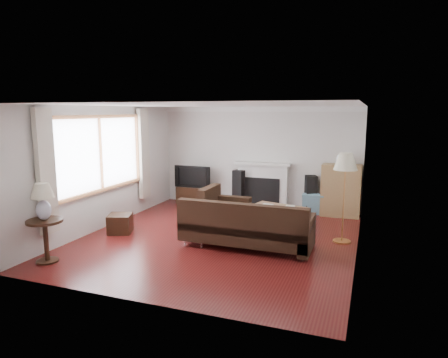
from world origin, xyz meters
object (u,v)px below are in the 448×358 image
(floor_lamp, at_px, (344,198))
(bookshelf, at_px, (341,191))
(side_table, at_px, (46,241))
(coffee_table, at_px, (278,217))
(tv_stand, at_px, (194,195))
(sectional_sofa, at_px, (247,225))

(floor_lamp, bearing_deg, bookshelf, 95.50)
(floor_lamp, relative_size, side_table, 2.37)
(coffee_table, relative_size, side_table, 1.60)
(tv_stand, height_order, sectional_sofa, sectional_sofa)
(coffee_table, bearing_deg, side_table, -119.00)
(coffee_table, height_order, side_table, side_table)
(bookshelf, xyz_separation_m, side_table, (-4.18, -4.59, -0.25))
(bookshelf, xyz_separation_m, coffee_table, (-1.13, -1.37, -0.38))
(floor_lamp, bearing_deg, coffee_table, 157.21)
(tv_stand, distance_m, floor_lamp, 4.35)
(sectional_sofa, height_order, side_table, sectional_sofa)
(tv_stand, relative_size, coffee_table, 0.79)
(tv_stand, height_order, bookshelf, bookshelf)
(bookshelf, height_order, side_table, bookshelf)
(floor_lamp, bearing_deg, side_table, -148.61)
(floor_lamp, bearing_deg, sectional_sofa, -151.79)
(bookshelf, height_order, floor_lamp, floor_lamp)
(bookshelf, distance_m, side_table, 6.22)
(side_table, bearing_deg, coffee_table, 46.57)
(bookshelf, distance_m, sectional_sofa, 3.11)
(tv_stand, xyz_separation_m, floor_lamp, (3.86, -1.91, 0.61))
(tv_stand, bearing_deg, floor_lamp, -26.32)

